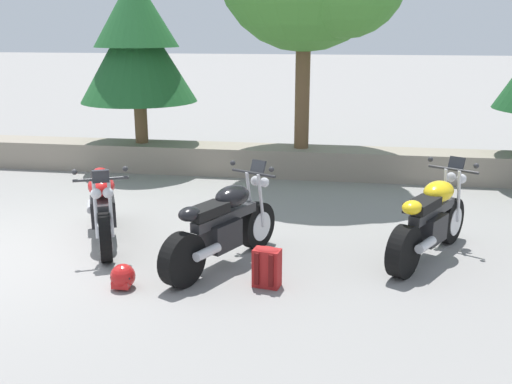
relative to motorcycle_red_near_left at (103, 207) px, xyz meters
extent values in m
cube|color=gray|center=(-1.15, 4.10, -0.21)|extent=(36.00, 0.80, 0.55)
cylinder|color=black|center=(0.29, -0.63, -0.18)|extent=(0.39, 0.62, 0.62)
cylinder|color=black|center=(-0.31, 0.68, -0.18)|extent=(0.42, 0.64, 0.62)
cylinder|color=silver|center=(0.29, -0.63, -0.18)|extent=(0.31, 0.42, 0.38)
cube|color=black|center=(-0.03, 0.07, -0.08)|extent=(0.49, 0.57, 0.34)
cube|color=#2D2D30|center=(0.01, -0.02, 0.12)|extent=(0.59, 1.06, 0.12)
ellipsoid|color=red|center=(0.08, -0.16, 0.34)|extent=(0.53, 0.61, 0.26)
cube|color=black|center=(-0.13, 0.28, 0.28)|extent=(0.47, 0.62, 0.12)
ellipsoid|color=red|center=(-0.25, 0.55, 0.32)|extent=(0.32, 0.35, 0.16)
cylinder|color=#2D2D30|center=(0.26, -0.56, 0.54)|extent=(0.61, 0.31, 0.04)
sphere|color=silver|center=(0.38, -0.65, 0.40)|extent=(0.13, 0.13, 0.13)
sphere|color=silver|center=(0.25, -0.71, 0.40)|extent=(0.13, 0.13, 0.13)
cube|color=#26282D|center=(0.30, -0.65, 0.60)|extent=(0.22, 0.17, 0.18)
cylinder|color=silver|center=(-0.35, 0.39, -0.13)|extent=(0.26, 0.39, 0.11)
cylinder|color=silver|center=(0.36, -0.56, 0.18)|extent=(0.11, 0.17, 0.73)
cylinder|color=silver|center=(0.19, -0.63, 0.18)|extent=(0.11, 0.17, 0.73)
sphere|color=#2D2D30|center=(0.52, -0.39, 0.64)|extent=(0.07, 0.07, 0.07)
sphere|color=#2D2D30|center=(-0.03, -0.65, 0.64)|extent=(0.07, 0.07, 0.07)
cylinder|color=black|center=(2.08, 0.10, -0.18)|extent=(0.40, 0.62, 0.62)
cylinder|color=black|center=(1.44, -1.19, -0.18)|extent=(0.44, 0.64, 0.62)
cylinder|color=silver|center=(2.08, 0.10, -0.18)|extent=(0.31, 0.42, 0.38)
cube|color=black|center=(1.74, -0.59, -0.08)|extent=(0.50, 0.57, 0.34)
cube|color=#2D2D30|center=(1.78, -0.50, 0.12)|extent=(0.62, 1.05, 0.12)
ellipsoid|color=black|center=(1.85, -0.36, 0.34)|extent=(0.54, 0.62, 0.26)
cube|color=black|center=(1.64, -0.79, 0.28)|extent=(0.48, 0.62, 0.12)
ellipsoid|color=black|center=(1.50, -1.06, 0.32)|extent=(0.32, 0.35, 0.16)
cylinder|color=#2D2D30|center=(2.05, 0.03, 0.54)|extent=(0.61, 0.33, 0.04)
sphere|color=silver|center=(2.05, 0.19, 0.40)|extent=(0.13, 0.13, 0.13)
sphere|color=silver|center=(2.17, 0.12, 0.40)|extent=(0.13, 0.13, 0.13)
cube|color=#26282D|center=(2.09, 0.12, 0.60)|extent=(0.22, 0.17, 0.18)
cylinder|color=silver|center=(1.69, -1.04, -0.13)|extent=(0.27, 0.39, 0.11)
cylinder|color=silver|center=(1.98, 0.11, 0.18)|extent=(0.11, 0.17, 0.73)
cylinder|color=silver|center=(2.14, 0.03, 0.18)|extent=(0.11, 0.17, 0.73)
sphere|color=#2D2D30|center=(1.76, 0.13, 0.64)|extent=(0.07, 0.07, 0.07)
sphere|color=#2D2D30|center=(2.30, -0.14, 0.64)|extent=(0.07, 0.07, 0.07)
cylinder|color=black|center=(4.62, 0.70, -0.18)|extent=(0.43, 0.61, 0.62)
cylinder|color=black|center=(3.90, -0.54, -0.18)|extent=(0.46, 0.63, 0.62)
cylinder|color=silver|center=(4.62, 0.70, -0.18)|extent=(0.33, 0.41, 0.38)
cube|color=black|center=(4.23, 0.04, -0.08)|extent=(0.52, 0.58, 0.34)
cube|color=#2D2D30|center=(4.28, 0.12, 0.12)|extent=(0.67, 1.02, 0.12)
ellipsoid|color=yellow|center=(4.36, 0.25, 0.34)|extent=(0.55, 0.62, 0.26)
cube|color=black|center=(4.12, -0.16, 0.28)|extent=(0.50, 0.62, 0.12)
ellipsoid|color=yellow|center=(3.97, -0.42, 0.32)|extent=(0.33, 0.35, 0.16)
cylinder|color=#2D2D30|center=(4.58, 0.64, 0.54)|extent=(0.59, 0.36, 0.04)
sphere|color=silver|center=(4.59, 0.79, 0.40)|extent=(0.13, 0.13, 0.13)
sphere|color=silver|center=(4.71, 0.72, 0.40)|extent=(0.13, 0.13, 0.13)
cube|color=#26282D|center=(4.63, 0.72, 0.60)|extent=(0.22, 0.18, 0.18)
cylinder|color=silver|center=(4.16, -0.42, -0.13)|extent=(0.28, 0.38, 0.11)
cylinder|color=silver|center=(4.52, 0.71, 0.18)|extent=(0.12, 0.16, 0.73)
cylinder|color=silver|center=(4.68, 0.62, 0.18)|extent=(0.12, 0.16, 0.73)
sphere|color=#2D2D30|center=(4.30, 0.75, 0.64)|extent=(0.07, 0.07, 0.07)
sphere|color=#2D2D30|center=(4.82, 0.45, 0.64)|extent=(0.07, 0.07, 0.07)
cube|color=#A31E1E|center=(2.37, -1.06, -0.27)|extent=(0.33, 0.23, 0.44)
cube|color=#A31E1E|center=(2.40, -0.94, -0.31)|extent=(0.25, 0.09, 0.24)
ellipsoid|color=#A31E1E|center=(2.37, -1.06, -0.06)|extent=(0.31, 0.22, 0.08)
cube|color=#591010|center=(2.27, -1.14, -0.25)|extent=(0.05, 0.04, 0.37)
cube|color=#591010|center=(2.44, -1.18, -0.25)|extent=(0.05, 0.04, 0.37)
sphere|color=#B21919|center=(0.80, -1.35, -0.35)|extent=(0.28, 0.28, 0.28)
ellipsoid|color=black|center=(0.80, -1.43, -0.34)|extent=(0.23, 0.06, 0.12)
cube|color=#B21919|center=(0.80, -1.43, -0.42)|extent=(0.20, 0.08, 0.08)
cylinder|color=brown|center=(-0.94, 4.15, 0.62)|extent=(0.26, 0.26, 1.11)
cone|color=#1E5628|center=(-0.94, 4.15, 1.86)|extent=(2.30, 2.30, 1.93)
cone|color=#1E5628|center=(-0.94, 4.15, 2.65)|extent=(1.65, 1.65, 1.39)
cylinder|color=brown|center=(2.32, 4.12, 1.18)|extent=(0.28, 0.28, 2.22)
camera|label=1|loc=(3.19, -6.97, 2.31)|focal=40.56mm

